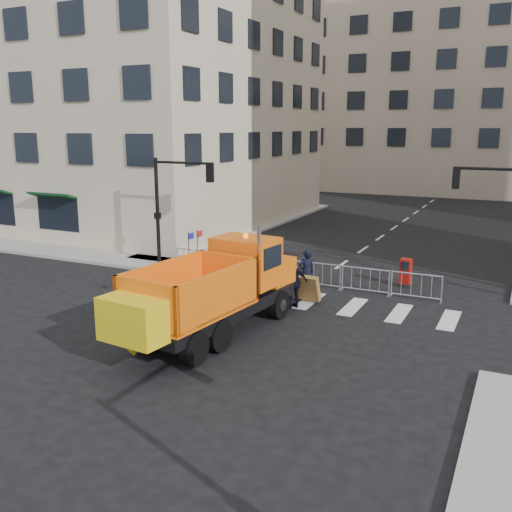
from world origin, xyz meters
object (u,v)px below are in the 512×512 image
at_px(cop_b, 273,276).
at_px(worker, 228,257).
at_px(cop_a, 306,272).
at_px(plow_truck, 212,289).
at_px(cop_c, 294,283).
at_px(newspaper_box, 406,271).

xyz_separation_m(cop_b, worker, (-2.75, 1.18, 0.31)).
relative_size(cop_a, cop_b, 1.23).
relative_size(plow_truck, cop_b, 5.98).
xyz_separation_m(cop_c, worker, (-4.16, 2.41, 0.12)).
distance_m(plow_truck, cop_b, 5.24).
bearing_deg(cop_a, worker, -53.64).
distance_m(cop_b, cop_c, 1.88).
relative_size(cop_c, worker, 1.03).
relative_size(plow_truck, newspaper_box, 8.70).
distance_m(plow_truck, cop_a, 5.85).
bearing_deg(plow_truck, newspaper_box, -21.09).
distance_m(cop_b, worker, 3.00).
relative_size(cop_a, newspaper_box, 1.79).
xyz_separation_m(plow_truck, cop_a, (1.16, 5.70, -0.63)).
relative_size(plow_truck, worker, 4.98).
bearing_deg(cop_b, worker, -23.72).
bearing_deg(worker, cop_a, -26.64).
xyz_separation_m(plow_truck, cop_b, (-0.11, 5.18, -0.81)).
height_order(plow_truck, cop_b, plow_truck).
height_order(cop_a, worker, worker).
bearing_deg(cop_b, cop_a, -157.84).
relative_size(plow_truck, cop_a, 4.87).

